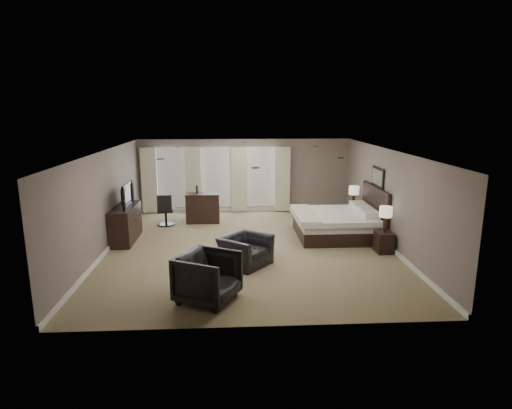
{
  "coord_description": "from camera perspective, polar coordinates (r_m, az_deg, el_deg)",
  "views": [
    {
      "loc": [
        -0.45,
        -10.94,
        3.68
      ],
      "look_at": [
        0.2,
        0.4,
        1.1
      ],
      "focal_mm": 30.0,
      "sensor_mm": 36.0,
      "label": 1
    }
  ],
  "objects": [
    {
      "name": "room",
      "position": [
        11.21,
        -0.9,
        0.53
      ],
      "size": [
        7.6,
        8.6,
        2.64
      ],
      "color": "#827552",
      "rests_on": "ground"
    },
    {
      "name": "desk_chair",
      "position": [
        13.89,
        -11.96,
        -0.65
      ],
      "size": [
        0.55,
        0.55,
        1.04
      ],
      "primitive_type": "cube",
      "rotation": [
        0.0,
        0.0,
        3.19
      ],
      "color": "black",
      "rests_on": "ground"
    },
    {
      "name": "bar_counter",
      "position": [
        14.06,
        -7.08,
        -0.44
      ],
      "size": [
        1.12,
        0.58,
        0.97
      ],
      "primitive_type": "cube",
      "color": "black",
      "rests_on": "ground"
    },
    {
      "name": "nightstand_far",
      "position": [
        14.27,
        12.78,
        -1.35
      ],
      "size": [
        0.41,
        0.5,
        0.55
      ],
      "primitive_type": "cube",
      "color": "black",
      "rests_on": "ground"
    },
    {
      "name": "wall_art",
      "position": [
        12.69,
        15.88,
        3.55
      ],
      "size": [
        0.04,
        0.96,
        0.56
      ],
      "primitive_type": "cube",
      "color": "slate",
      "rests_on": "room"
    },
    {
      "name": "nightstand_near",
      "position": [
        11.61,
        16.67,
        -4.83
      ],
      "size": [
        0.41,
        0.5,
        0.55
      ],
      "primitive_type": "cube",
      "color": "black",
      "rests_on": "ground"
    },
    {
      "name": "lamp_far",
      "position": [
        14.13,
        12.9,
        1.05
      ],
      "size": [
        0.33,
        0.33,
        0.67
      ],
      "primitive_type": "cube",
      "color": "beige",
      "rests_on": "nightstand_far"
    },
    {
      "name": "dresser",
      "position": [
        12.59,
        -16.97,
        -2.44
      ],
      "size": [
        0.55,
        1.7,
        0.99
      ],
      "primitive_type": "cube",
      "color": "black",
      "rests_on": "ground"
    },
    {
      "name": "lamp_near",
      "position": [
        11.45,
        16.86,
        -1.92
      ],
      "size": [
        0.33,
        0.33,
        0.67
      ],
      "primitive_type": "cube",
      "color": "beige",
      "rests_on": "nightstand_near"
    },
    {
      "name": "bar_stool_right",
      "position": [
        14.48,
        -6.65,
        -0.53
      ],
      "size": [
        0.38,
        0.38,
        0.73
      ],
      "primitive_type": "cube",
      "rotation": [
        0.0,
        0.0,
        0.1
      ],
      "color": "black",
      "rests_on": "ground"
    },
    {
      "name": "armchair_near",
      "position": [
        10.2,
        -1.43,
        -5.51
      ],
      "size": [
        1.25,
        1.29,
        0.96
      ],
      "primitive_type": "imported",
      "rotation": [
        0.0,
        0.0,
        0.87
      ],
      "color": "black",
      "rests_on": "ground"
    },
    {
      "name": "tv",
      "position": [
        12.46,
        -17.14,
        0.09
      ],
      "size": [
        0.66,
        1.15,
        0.15
      ],
      "primitive_type": "imported",
      "rotation": [
        0.0,
        0.0,
        1.57
      ],
      "color": "black",
      "rests_on": "dresser"
    },
    {
      "name": "bed",
      "position": [
        12.57,
        10.77,
        -1.0
      ],
      "size": [
        2.31,
        2.2,
        1.47
      ],
      "primitive_type": "cube",
      "color": "silver",
      "rests_on": "ground"
    },
    {
      "name": "armchair_far",
      "position": [
        8.39,
        -6.43,
        -9.33
      ],
      "size": [
        1.33,
        1.36,
        1.06
      ],
      "primitive_type": "imported",
      "rotation": [
        0.0,
        0.0,
        1.1
      ],
      "color": "black",
      "rests_on": "ground"
    },
    {
      "name": "bar_stool_left",
      "position": [
        14.64,
        -8.37,
        -0.38
      ],
      "size": [
        0.45,
        0.45,
        0.76
      ],
      "primitive_type": "cube",
      "rotation": [
        0.0,
        0.0,
        -0.3
      ],
      "color": "black",
      "rests_on": "ground"
    },
    {
      "name": "window_bay",
      "position": [
        15.26,
        -5.31,
        3.39
      ],
      "size": [
        5.25,
        0.2,
        2.3
      ],
      "color": "silver",
      "rests_on": "room"
    }
  ]
}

